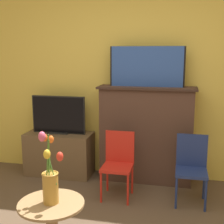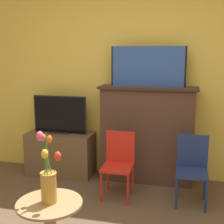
{
  "view_description": "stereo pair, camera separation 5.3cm",
  "coord_description": "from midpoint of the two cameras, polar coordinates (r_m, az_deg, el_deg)",
  "views": [
    {
      "loc": [
        0.63,
        -1.77,
        1.58
      ],
      "look_at": [
        -0.03,
        1.17,
        1.0
      ],
      "focal_mm": 50.0,
      "sensor_mm": 36.0,
      "label": 1
    },
    {
      "loc": [
        0.69,
        -1.75,
        1.58
      ],
      "look_at": [
        -0.03,
        1.17,
        1.0
      ],
      "focal_mm": 50.0,
      "sensor_mm": 36.0,
      "label": 2
    }
  ],
  "objects": [
    {
      "name": "tv_monitor",
      "position": [
        4.05,
        -10.14,
        -0.61
      ],
      "size": [
        0.71,
        0.12,
        0.48
      ],
      "color": "black",
      "rests_on": "tv_stand"
    },
    {
      "name": "chair_blue",
      "position": [
        3.44,
        13.89,
        -9.36
      ],
      "size": [
        0.32,
        0.32,
        0.72
      ],
      "color": "navy",
      "rests_on": "ground"
    },
    {
      "name": "wall_back",
      "position": [
        3.95,
        3.1,
        7.53
      ],
      "size": [
        8.0,
        0.06,
        2.7
      ],
      "color": "#EAC651",
      "rests_on": "ground"
    },
    {
      "name": "chair_red",
      "position": [
        3.47,
        0.72,
        -8.85
      ],
      "size": [
        0.32,
        0.32,
        0.72
      ],
      "color": "red",
      "rests_on": "ground"
    },
    {
      "name": "fireplace_mantel",
      "position": [
        3.85,
        5.88,
        -3.88
      ],
      "size": [
        1.17,
        0.36,
        1.18
      ],
      "color": "#4C3328",
      "rests_on": "ground"
    },
    {
      "name": "tv_stand",
      "position": [
        4.17,
        -9.93,
        -7.5
      ],
      "size": [
        0.86,
        0.39,
        0.55
      ],
      "color": "brown",
      "rests_on": "ground"
    },
    {
      "name": "painting",
      "position": [
        3.74,
        5.99,
        8.26
      ],
      "size": [
        0.89,
        0.03,
        0.47
      ],
      "color": "black",
      "rests_on": "fireplace_mantel"
    },
    {
      "name": "vase_tulips",
      "position": [
        2.39,
        -11.87,
        -12.02
      ],
      "size": [
        0.19,
        0.21,
        0.56
      ],
      "color": "#B78433",
      "rests_on": "side_table"
    },
    {
      "name": "side_table",
      "position": [
        2.55,
        -11.55,
        -19.23
      ],
      "size": [
        0.5,
        0.5,
        0.48
      ],
      "color": "#99754C",
      "rests_on": "ground"
    }
  ]
}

